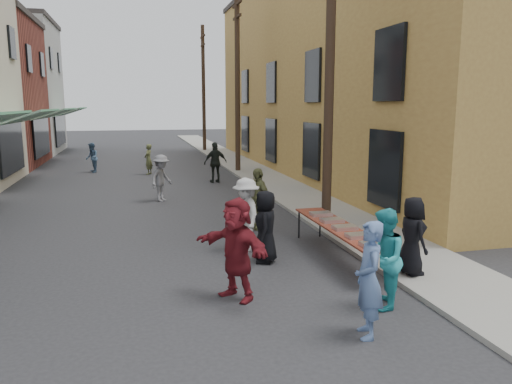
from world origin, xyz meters
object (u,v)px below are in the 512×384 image
utility_pole_mid (237,82)px  guest_front_a (265,227)px  utility_pole_far (204,89)px  guest_front_c (383,259)px  utility_pole_near (330,63)px  serving_table (339,228)px  catering_tray_sausage (374,244)px  server (412,236)px

utility_pole_mid → guest_front_a: size_ratio=5.67×
utility_pole_mid → utility_pole_far: size_ratio=1.00×
guest_front_c → utility_pole_far: bearing=-153.7°
utility_pole_near → serving_table: bearing=-106.4°
utility_pole_mid → catering_tray_sausage: 16.88m
server → serving_table: bearing=27.9°
utility_pole_near → catering_tray_sausage: bearing=-100.5°
guest_front_c → utility_pole_near: bearing=-163.6°
serving_table → server: 1.79m
serving_table → guest_front_c: 2.76m
utility_pole_near → guest_front_a: size_ratio=5.67×
guest_front_a → serving_table: bearing=100.0°
guest_front_c → utility_pole_mid: bearing=-155.3°
catering_tray_sausage → server: size_ratio=0.32×
server → catering_tray_sausage: bearing=95.0°
utility_pole_far → guest_front_c: (-1.20, -29.52, -3.64)m
utility_pole_near → server: size_ratio=5.82×
utility_pole_far → guest_front_a: bearing=-95.3°
serving_table → catering_tray_sausage: catering_tray_sausage is taller
utility_pole_mid → guest_front_c: size_ratio=5.25×
server → guest_front_a: bearing=54.3°
utility_pole_mid → catering_tray_sausage: bearing=-92.9°
guest_front_c → server: guest_front_c is taller
utility_pole_far → guest_front_c: bearing=-92.3°
utility_pole_near → guest_front_a: utility_pole_near is taller
utility_pole_far → catering_tray_sausage: 28.70m
utility_pole_mid → server: (0.05, -16.35, -3.63)m
utility_pole_far → guest_front_c: 29.77m
utility_pole_near → guest_front_a: (-2.47, -2.62, -3.71)m
guest_front_a → guest_front_c: size_ratio=0.93×
serving_table → guest_front_c: size_ratio=2.33×
guest_front_a → server: (2.52, -1.72, 0.08)m
utility_pole_mid → guest_front_c: (-1.20, -17.52, -3.64)m
guest_front_a → catering_tray_sausage: bearing=58.0°
utility_pole_far → guest_front_a: 26.99m
utility_pole_near → serving_table: (-0.82, -2.79, -3.79)m
utility_pole_far → catering_tray_sausage: size_ratio=18.00×
serving_table → catering_tray_sausage: size_ratio=8.00×
serving_table → guest_front_a: guest_front_a is taller
server → utility_pole_mid: bearing=-1.2°
utility_pole_near → guest_front_a: bearing=-133.3°
utility_pole_near → serving_table: size_ratio=2.25×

